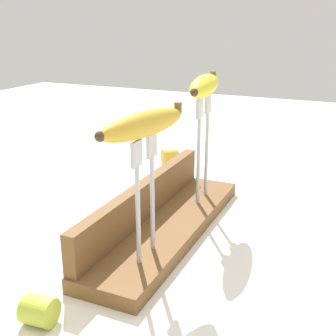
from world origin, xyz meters
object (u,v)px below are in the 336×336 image
object	(u,v)px
fork_stand_left	(145,187)
banana_raised_right	(204,86)
banana_raised_left	(144,124)
banana_chunk_far	(170,156)
banana_chunk_near	(39,310)
fork_stand_right	(203,140)

from	to	relation	value
fork_stand_left	banana_raised_right	distance (m)	0.27
banana_raised_left	banana_chunk_far	bearing A→B (deg)	19.93
banana_raised_right	banana_chunk_near	distance (m)	0.48
fork_stand_left	banana_raised_left	bearing A→B (deg)	168.32
fork_stand_right	banana_chunk_far	bearing A→B (deg)	35.78
fork_stand_right	banana_raised_right	xyz separation A→B (m)	(-0.00, -0.00, 0.10)
fork_stand_right	banana_raised_left	bearing A→B (deg)	180.00
banana_chunk_far	banana_raised_left	bearing A→B (deg)	-160.07
banana_raised_left	fork_stand_left	bearing A→B (deg)	-11.68
banana_raised_right	banana_chunk_far	distance (m)	0.38
banana_chunk_near	banana_chunk_far	size ratio (longest dim) A/B	0.79
fork_stand_left	banana_raised_right	xyz separation A→B (m)	(0.25, -0.00, 0.11)
fork_stand_right	banana_raised_left	distance (m)	0.26
banana_raised_left	banana_chunk_far	xyz separation A→B (m)	(0.50, 0.18, -0.21)
fork_stand_left	banana_chunk_far	distance (m)	0.54
fork_stand_left	banana_chunk_near	distance (m)	0.22
fork_stand_right	banana_chunk_far	distance (m)	0.33
banana_raised_left	banana_chunk_near	xyz separation A→B (m)	(-0.17, 0.07, -0.21)
banana_raised_left	banana_raised_right	world-z (taller)	banana_raised_right
banana_chunk_far	fork_stand_right	bearing A→B (deg)	-144.22
fork_stand_left	banana_raised_right	bearing A→B (deg)	-0.00
banana_chunk_near	banana_raised_right	bearing A→B (deg)	-8.98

